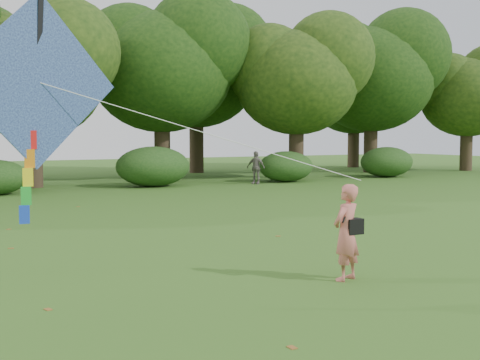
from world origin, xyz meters
name	(u,v)px	position (x,y,z in m)	size (l,w,h in m)	color
ground	(331,268)	(0.00, 0.00, 0.00)	(100.00, 100.00, 0.00)	#265114
man_kite_flyer	(346,232)	(-0.34, -0.86, 0.80)	(0.59, 0.38, 1.61)	#C5675C
bystander_right	(256,168)	(7.95, 16.92, 0.81)	(0.95, 0.39, 1.62)	slate
crossbody_bag	(353,226)	(-0.22, -0.89, 0.91)	(0.43, 0.20, 0.67)	black
flying_kite	(38,85)	(-5.05, -0.01, 3.10)	(6.14, 1.28, 3.19)	#265CA6
tree_line	(96,74)	(1.67, 22.88, 5.60)	(54.70, 15.30, 9.48)	#3A2D1E
shrub_band	(74,171)	(-0.72, 17.60, 0.86)	(39.15, 3.22, 1.88)	#264919
fallen_leaves	(149,245)	(-2.20, 3.65, 0.01)	(9.28, 15.02, 0.01)	brown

